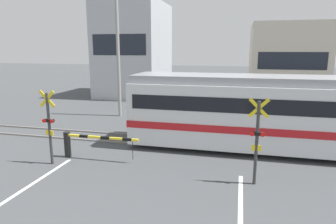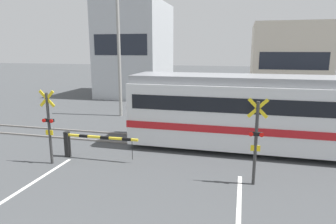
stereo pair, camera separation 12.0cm
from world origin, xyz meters
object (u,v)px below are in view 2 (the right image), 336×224
at_px(crossing_signal_left, 49,124).
at_px(crossing_signal_right, 256,138).
at_px(crossing_barrier_near, 83,141).
at_px(pedestrian, 210,102).
at_px(commuter_train, 294,113).
at_px(crossing_barrier_far, 232,119).

relative_size(crossing_signal_left, crossing_signal_right, 1.00).
height_order(crossing_barrier_near, pedestrian, pedestrian).
distance_m(commuter_train, crossing_signal_right, 4.27).
height_order(crossing_signal_left, pedestrian, crossing_signal_left).
bearing_deg(crossing_signal_left, crossing_signal_right, 0.00).
distance_m(crossing_barrier_far, pedestrian, 4.17).
bearing_deg(commuter_train, pedestrian, 124.36).
bearing_deg(crossing_signal_left, crossing_barrier_far, 42.99).
xyz_separation_m(crossing_barrier_near, crossing_signal_right, (6.97, -0.86, 0.91)).
height_order(crossing_barrier_far, crossing_signal_left, crossing_signal_left).
distance_m(crossing_barrier_near, pedestrian, 10.42).
xyz_separation_m(commuter_train, crossing_signal_left, (-9.72, -3.89, -0.16)).
relative_size(crossing_barrier_far, crossing_signal_left, 1.10).
height_order(crossing_signal_left, crossing_signal_right, same).
relative_size(crossing_barrier_near, pedestrian, 1.93).
distance_m(crossing_signal_left, crossing_signal_right, 7.96).
relative_size(commuter_train, crossing_barrier_far, 4.44).
distance_m(crossing_barrier_near, crossing_signal_left, 1.59).
distance_m(commuter_train, pedestrian, 7.84).
relative_size(crossing_barrier_near, crossing_barrier_far, 1.00).
xyz_separation_m(commuter_train, crossing_barrier_far, (-2.75, 2.61, -1.07)).
xyz_separation_m(crossing_barrier_far, crossing_signal_left, (-6.97, -6.50, 0.91)).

